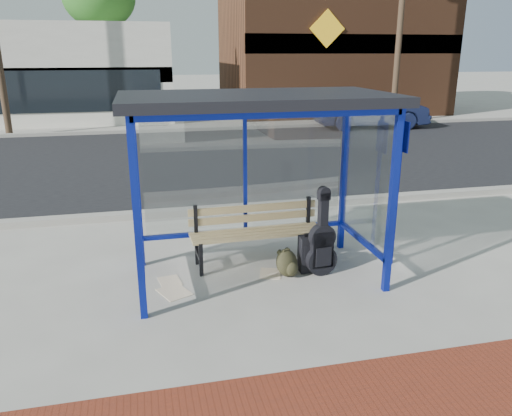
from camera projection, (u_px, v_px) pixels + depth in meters
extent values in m
plane|color=#B2ADA0|center=(257.00, 277.00, 6.72)|extent=(120.00, 120.00, 0.00)
cube|color=maroon|center=(325.00, 403.00, 4.31)|extent=(60.00, 1.00, 0.01)
cube|color=gray|center=(222.00, 209.00, 9.40)|extent=(60.00, 0.25, 0.12)
cube|color=black|center=(193.00, 158.00, 14.16)|extent=(60.00, 10.00, 0.00)
cube|color=gray|center=(179.00, 130.00, 18.88)|extent=(60.00, 0.25, 0.12)
cube|color=#B2ADA0|center=(175.00, 124.00, 20.66)|extent=(60.00, 4.00, 0.01)
cube|color=#0D1B92|center=(137.00, 222.00, 5.36)|extent=(0.08, 0.08, 2.30)
cube|color=#0D1B92|center=(392.00, 204.00, 6.00)|extent=(0.08, 0.08, 2.30)
cube|color=#0D1B92|center=(137.00, 187.00, 6.75)|extent=(0.08, 0.08, 2.30)
cube|color=#0D1B92|center=(344.00, 175.00, 7.40)|extent=(0.08, 0.08, 2.30)
cube|color=#0D1B92|center=(245.00, 101.00, 6.74)|extent=(3.00, 0.08, 0.08)
cube|color=#0D1B92|center=(273.00, 114.00, 5.35)|extent=(3.00, 0.08, 0.08)
cube|color=#0D1B92|center=(130.00, 110.00, 5.72)|extent=(0.08, 1.50, 0.08)
cube|color=#0D1B92|center=(371.00, 104.00, 6.37)|extent=(0.08, 1.50, 0.08)
cube|color=#0D1B92|center=(245.00, 230.00, 7.30)|extent=(3.00, 0.08, 0.06)
cube|color=#0D1B92|center=(141.00, 259.00, 6.28)|extent=(0.08, 1.50, 0.06)
cube|color=#0D1B92|center=(362.00, 240.00, 6.93)|extent=(0.08, 1.50, 0.06)
cube|color=#0D1B92|center=(245.00, 167.00, 7.01)|extent=(0.05, 0.05, 1.90)
cube|color=silver|center=(245.00, 170.00, 7.03)|extent=(2.84, 0.01, 1.82)
cube|color=silver|center=(136.00, 190.00, 6.01)|extent=(0.02, 1.34, 1.82)
cube|color=silver|center=(366.00, 176.00, 6.65)|extent=(0.02, 1.34, 1.82)
cube|color=black|center=(257.00, 99.00, 6.01)|extent=(3.30, 1.80, 0.12)
cube|color=#59331E|center=(330.00, 45.00, 24.67)|extent=(10.00, 7.00, 6.40)
cube|color=black|center=(359.00, 44.00, 21.46)|extent=(10.00, 0.10, 0.80)
cube|color=yellow|center=(327.00, 29.00, 20.87)|extent=(1.56, 0.06, 1.56)
cylinder|color=#4C3826|center=(104.00, 59.00, 25.77)|extent=(0.36, 0.36, 5.00)
cylinder|color=#4C3826|center=(380.00, 58.00, 29.10)|extent=(0.36, 0.36, 5.00)
ellipsoid|color=#235E1B|center=(384.00, 3.00, 28.19)|extent=(3.60, 3.60, 3.06)
cylinder|color=#4C3826|center=(400.00, 22.00, 19.90)|extent=(0.24, 0.24, 8.00)
cube|color=black|center=(201.00, 260.00, 6.69)|extent=(0.05, 0.05, 0.47)
cube|color=black|center=(196.00, 235.00, 7.00)|extent=(0.05, 0.05, 0.88)
cube|color=black|center=(199.00, 254.00, 6.87)|extent=(0.06, 0.42, 0.05)
cube|color=black|center=(317.00, 248.00, 7.09)|extent=(0.05, 0.05, 0.47)
cube|color=black|center=(308.00, 225.00, 7.40)|extent=(0.05, 0.05, 0.88)
cube|color=black|center=(312.00, 243.00, 7.27)|extent=(0.06, 0.42, 0.05)
cube|color=tan|center=(260.00, 237.00, 6.85)|extent=(1.87, 0.14, 0.04)
cube|color=tan|center=(258.00, 234.00, 6.95)|extent=(1.87, 0.14, 0.04)
cube|color=tan|center=(256.00, 232.00, 7.06)|extent=(1.87, 0.14, 0.04)
cube|color=tan|center=(254.00, 229.00, 7.16)|extent=(1.87, 0.14, 0.04)
cube|color=tan|center=(253.00, 218.00, 7.15)|extent=(1.87, 0.08, 0.10)
cube|color=tan|center=(253.00, 208.00, 7.11)|extent=(1.87, 0.08, 0.10)
cylinder|color=black|center=(321.00, 260.00, 6.74)|extent=(0.43, 0.16, 0.42)
cylinder|color=black|center=(322.00, 237.00, 6.64)|extent=(0.36, 0.16, 0.35)
cube|color=black|center=(322.00, 249.00, 6.69)|extent=(0.31, 0.15, 0.51)
cube|color=black|center=(323.00, 212.00, 6.53)|extent=(0.12, 0.11, 0.51)
cube|color=black|center=(324.00, 196.00, 6.47)|extent=(0.16, 0.12, 0.10)
cube|color=black|center=(311.00, 254.00, 6.83)|extent=(0.32, 0.20, 0.50)
cylinder|color=black|center=(302.00, 270.00, 6.87)|extent=(0.05, 0.18, 0.05)
cylinder|color=black|center=(318.00, 269.00, 6.93)|extent=(0.05, 0.18, 0.05)
cube|color=black|center=(311.00, 235.00, 6.75)|extent=(0.20, 0.04, 0.04)
cube|color=black|center=(313.00, 255.00, 6.73)|extent=(0.26, 0.01, 0.27)
ellipsoid|color=black|center=(287.00, 263.00, 6.71)|extent=(0.38, 0.33, 0.37)
ellipsoid|color=black|center=(292.00, 269.00, 6.64)|extent=(0.22, 0.19, 0.19)
cube|color=black|center=(286.00, 250.00, 6.67)|extent=(0.11, 0.08, 0.03)
cube|color=navy|center=(396.00, 190.00, 6.82)|extent=(0.07, 0.07, 2.19)
cube|color=navy|center=(403.00, 136.00, 6.61)|extent=(0.02, 0.27, 0.41)
cube|color=white|center=(170.00, 281.00, 6.59)|extent=(0.33, 0.39, 0.01)
cube|color=white|center=(174.00, 292.00, 6.29)|extent=(0.47, 0.51, 0.01)
cube|color=white|center=(270.00, 274.00, 6.82)|extent=(0.38, 0.43, 0.01)
imported|color=#182044|center=(371.00, 109.00, 19.51)|extent=(4.46, 1.81, 1.44)
cylinder|color=#AA0C0D|center=(415.00, 115.00, 21.69)|extent=(0.18, 0.18, 0.53)
sphere|color=#AA0C0D|center=(415.00, 108.00, 21.61)|extent=(0.19, 0.19, 0.19)
cylinder|color=#AA0C0D|center=(415.00, 113.00, 21.67)|extent=(0.29, 0.19, 0.09)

